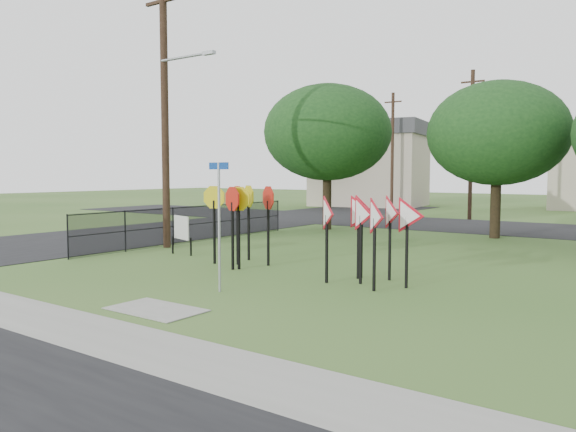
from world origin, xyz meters
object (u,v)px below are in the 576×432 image
(street_name_sign, at_px, (219,218))
(info_board, at_px, (181,229))
(yield_sign_cluster, at_px, (368,217))
(stop_sign_cluster, at_px, (240,206))

(street_name_sign, bearing_deg, info_board, 144.40)
(street_name_sign, height_order, yield_sign_cluster, street_name_sign)
(street_name_sign, height_order, stop_sign_cluster, street_name_sign)
(stop_sign_cluster, xyz_separation_m, info_board, (-3.14, 0.54, -0.92))
(street_name_sign, xyz_separation_m, info_board, (-5.26, 3.77, -0.86))
(stop_sign_cluster, relative_size, yield_sign_cluster, 0.87)
(yield_sign_cluster, height_order, info_board, yield_sign_cluster)
(info_board, bearing_deg, yield_sign_cluster, -5.63)
(street_name_sign, distance_m, stop_sign_cluster, 3.87)
(yield_sign_cluster, distance_m, info_board, 7.71)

